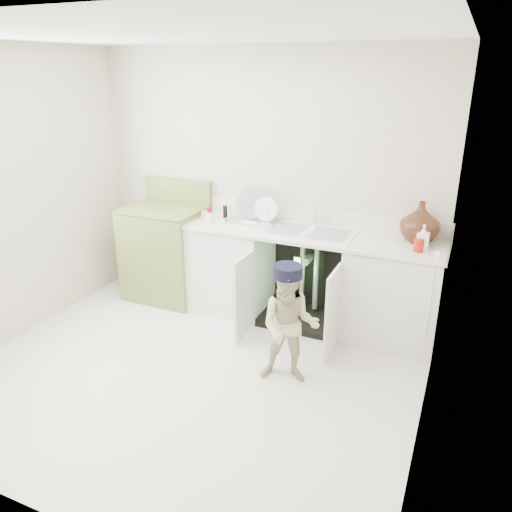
{
  "coord_description": "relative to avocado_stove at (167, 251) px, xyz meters",
  "views": [
    {
      "loc": [
        1.85,
        -2.92,
        2.31
      ],
      "look_at": [
        0.26,
        0.7,
        0.8
      ],
      "focal_mm": 35.0,
      "sensor_mm": 36.0,
      "label": 1
    }
  ],
  "objects": [
    {
      "name": "ground",
      "position": [
        0.97,
        -1.18,
        -0.5
      ],
      "size": [
        3.5,
        3.5,
        0.0
      ],
      "primitive_type": "plane",
      "color": "beige",
      "rests_on": "ground"
    },
    {
      "name": "room_shell",
      "position": [
        0.97,
        -1.18,
        0.75
      ],
      "size": [
        6.0,
        5.5,
        1.26
      ],
      "color": "#BDB2A2",
      "rests_on": "ground"
    },
    {
      "name": "counter_run",
      "position": [
        1.56,
        0.03,
        -0.02
      ],
      "size": [
        2.44,
        1.02,
        1.25
      ],
      "color": "silver",
      "rests_on": "ground"
    },
    {
      "name": "avocado_stove",
      "position": [
        0.0,
        0.0,
        0.0
      ],
      "size": [
        0.78,
        0.65,
        1.21
      ],
      "color": "olive",
      "rests_on": "ground"
    },
    {
      "name": "repair_worker",
      "position": [
        1.71,
        -0.95,
        -0.02
      ],
      "size": [
        0.53,
        0.86,
        0.95
      ],
      "rotation": [
        0.0,
        0.0,
        0.24
      ],
      "color": "#C5BB8E",
      "rests_on": "ground"
    }
  ]
}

